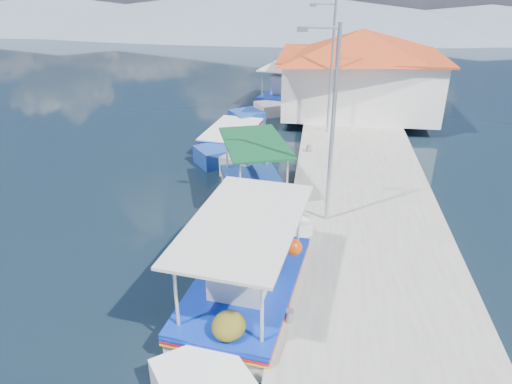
# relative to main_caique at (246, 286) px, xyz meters

# --- Properties ---
(ground) EXTENTS (160.00, 160.00, 0.00)m
(ground) POSITION_rel_main_caique_xyz_m (-2.61, 1.91, -0.53)
(ground) COLOR black
(ground) RESTS_ON ground
(quay) EXTENTS (5.00, 44.00, 0.50)m
(quay) POSITION_rel_main_caique_xyz_m (3.29, 7.91, -0.28)
(quay) COLOR #ADAAA2
(quay) RESTS_ON ground
(bollards) EXTENTS (0.20, 17.20, 0.30)m
(bollards) POSITION_rel_main_caique_xyz_m (1.19, 7.16, 0.12)
(bollards) COLOR #A5A8AD
(bollards) RESTS_ON quay
(main_caique) EXTENTS (3.13, 8.31, 2.76)m
(main_caique) POSITION_rel_main_caique_xyz_m (0.00, 0.00, 0.00)
(main_caique) COLOR white
(main_caique) RESTS_ON ground
(caique_green_canopy) EXTENTS (3.48, 6.45, 2.56)m
(caique_green_canopy) POSITION_rel_main_caique_xyz_m (-0.59, 5.96, -0.15)
(caique_green_canopy) COLOR white
(caique_green_canopy) RESTS_ON ground
(caique_blue_hull) EXTENTS (2.65, 7.10, 1.27)m
(caique_blue_hull) POSITION_rel_main_caique_xyz_m (-2.57, 11.74, -0.19)
(caique_blue_hull) COLOR #194098
(caique_blue_hull) RESTS_ON ground
(caique_far) EXTENTS (3.31, 7.27, 2.62)m
(caique_far) POSITION_rel_main_caique_xyz_m (-0.72, 19.75, -0.05)
(caique_far) COLOR white
(caique_far) RESTS_ON ground
(harbor_building) EXTENTS (10.49, 10.49, 4.40)m
(harbor_building) POSITION_rel_main_caique_xyz_m (3.58, 16.91, 2.24)
(harbor_building) COLOR white
(harbor_building) RESTS_ON quay
(lamp_post_near) EXTENTS (1.21, 0.14, 6.00)m
(lamp_post_near) POSITION_rel_main_caique_xyz_m (1.90, 3.91, 3.32)
(lamp_post_near) COLOR #A5A8AD
(lamp_post_near) RESTS_ON quay
(lamp_post_far) EXTENTS (1.21, 0.14, 6.00)m
(lamp_post_far) POSITION_rel_main_caique_xyz_m (1.90, 12.91, 3.32)
(lamp_post_far) COLOR #A5A8AD
(lamp_post_far) RESTS_ON quay
(mountain_ridge) EXTENTS (171.40, 96.00, 5.50)m
(mountain_ridge) POSITION_rel_main_caique_xyz_m (3.93, 57.91, 1.51)
(mountain_ridge) COLOR slate
(mountain_ridge) RESTS_ON ground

